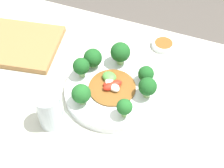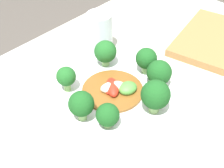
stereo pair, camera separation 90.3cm
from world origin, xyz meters
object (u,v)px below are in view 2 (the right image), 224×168
broccoli_east (81,104)px  broccoli_southwest (105,52)px  broccoli_west (146,59)px  broccoli_southeast (66,77)px  cutting_board (220,41)px  plate (112,95)px  stirfry_center (114,88)px  drinking_glass (100,33)px  broccoli_north (156,94)px  broccoli_northwest (159,73)px  broccoli_northeast (108,115)px

broccoli_east → broccoli_southwest: broccoli_east is taller
broccoli_west → broccoli_southeast: size_ratio=1.08×
broccoli_west → cutting_board: (-0.26, 0.06, -0.05)m
plate → broccoli_southeast: broccoli_southeast is taller
plate → cutting_board: plate is taller
stirfry_center → drinking_glass: (-0.11, -0.15, 0.02)m
broccoli_southeast → broccoli_southwest: bearing=-179.5°
drinking_glass → cutting_board: (-0.24, 0.22, -0.04)m
broccoli_east → cutting_board: size_ratio=0.23×
broccoli_west → broccoli_north: size_ratio=0.87×
broccoli_southwest → drinking_glass: (-0.06, -0.07, -0.01)m
broccoli_northwest → cutting_board: bearing=177.5°
broccoli_southeast → cutting_board: broccoli_southeast is taller
broccoli_east → broccoli_southwest: 0.18m
broccoli_southwest → stirfry_center: (0.06, 0.08, -0.03)m
cutting_board → plate: bearing=-11.6°
broccoli_northwest → broccoli_northeast: broccoli_northwest is taller
broccoli_southwest → stirfry_center: size_ratio=0.48×
broccoli_southwest → broccoli_northeast: bearing=44.7°
broccoli_east → broccoli_southeast: (-0.04, -0.08, -0.00)m
broccoli_east → broccoli_southeast: size_ratio=1.10×
broccoli_southeast → drinking_glass: 0.19m
broccoli_northeast → cutting_board: broccoli_northeast is taller
broccoli_northwest → broccoli_north: 0.08m
plate → broccoli_west: broccoli_west is taller
broccoli_west → broccoli_northwest: (0.02, 0.05, -0.00)m
broccoli_southwest → stirfry_center: broccoli_southwest is taller
broccoli_north → broccoli_northwest: bearing=-148.7°
broccoli_northeast → broccoli_southwest: broccoli_southwest is taller
stirfry_center → broccoli_southeast: bearing=-49.5°
stirfry_center → broccoli_west: bearing=174.3°
broccoli_north → drinking_glass: drinking_glass is taller
stirfry_center → cutting_board: (-0.36, 0.07, -0.02)m
broccoli_east → stirfry_center: 0.11m
plate → drinking_glass: bearing=-127.9°
stirfry_center → broccoli_northeast: bearing=34.8°
broccoli_northwest → broccoli_southwest: size_ratio=0.97×
broccoli_east → broccoli_southeast: bearing=-112.8°
broccoli_east → broccoli_north: bearing=141.3°
plate → broccoli_west: size_ratio=4.21×
broccoli_west → broccoli_east: size_ratio=0.98×
broccoli_east → cutting_board: 0.47m
broccoli_east → drinking_glass: drinking_glass is taller
broccoli_east → cutting_board: bearing=172.2°
plate → broccoli_northeast: bearing=37.8°
broccoli_east → broccoli_north: 0.15m
broccoli_east → cutting_board: broccoli_east is taller
broccoli_west → broccoli_northwest: broccoli_west is taller
broccoli_north → cutting_board: 0.35m
stirfry_center → cutting_board: size_ratio=0.46×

